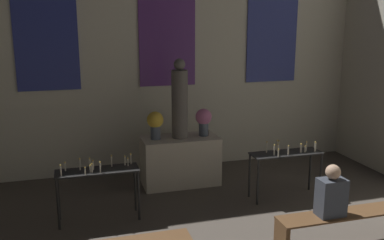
{
  "coord_description": "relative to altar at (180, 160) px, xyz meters",
  "views": [
    {
      "loc": [
        -1.88,
        2.68,
        2.96
      ],
      "look_at": [
        0.0,
        9.19,
        1.39
      ],
      "focal_mm": 40.0,
      "sensor_mm": 36.0,
      "label": 1
    }
  ],
  "objects": [
    {
      "name": "wall_back",
      "position": [
        0.0,
        1.01,
        2.26
      ],
      "size": [
        8.23,
        0.16,
        5.36
      ],
      "color": "beige",
      "rests_on": "ground_plane"
    },
    {
      "name": "altar",
      "position": [
        0.0,
        0.0,
        0.0
      ],
      "size": [
        1.4,
        0.71,
        0.89
      ],
      "color": "#BCB29E",
      "rests_on": "ground_plane"
    },
    {
      "name": "statue",
      "position": [
        0.0,
        0.0,
        1.11
      ],
      "size": [
        0.29,
        0.29,
        1.43
      ],
      "color": "#5B5651",
      "rests_on": "altar"
    },
    {
      "name": "flower_vase_left",
      "position": [
        -0.45,
        0.0,
        0.75
      ],
      "size": [
        0.3,
        0.3,
        0.51
      ],
      "color": "#4C5666",
      "rests_on": "altar"
    },
    {
      "name": "flower_vase_right",
      "position": [
        0.45,
        0.0,
        0.75
      ],
      "size": [
        0.3,
        0.3,
        0.51
      ],
      "color": "#4C5666",
      "rests_on": "altar"
    },
    {
      "name": "candle_rack_left",
      "position": [
        -1.57,
        -1.12,
        0.24
      ],
      "size": [
        1.23,
        0.4,
        0.99
      ],
      "color": "black",
      "rests_on": "ground_plane"
    },
    {
      "name": "candle_rack_right",
      "position": [
        1.57,
        -1.12,
        0.24
      ],
      "size": [
        1.23,
        0.4,
        1.0
      ],
      "color": "black",
      "rests_on": "ground_plane"
    },
    {
      "name": "pew_back_right",
      "position": [
        1.6,
        -2.8,
        -0.11
      ],
      "size": [
        1.99,
        0.36,
        0.46
      ],
      "color": "brown",
      "rests_on": "ground_plane"
    },
    {
      "name": "person_seated",
      "position": [
        1.32,
        -2.8,
        0.32
      ],
      "size": [
        0.36,
        0.24,
        0.7
      ],
      "color": "#383D47",
      "rests_on": "pew_back_right"
    }
  ]
}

